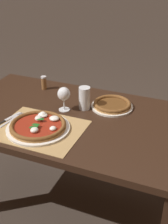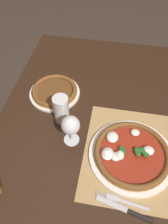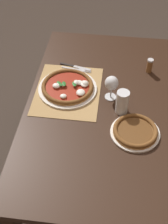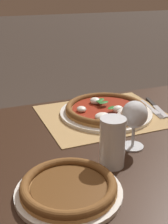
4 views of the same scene
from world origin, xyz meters
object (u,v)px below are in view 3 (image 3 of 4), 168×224
at_px(pizza_near, 68,87).
at_px(pepper_shaker, 150,66).
at_px(pizza_far, 135,131).
at_px(knife, 75,67).
at_px(fork, 77,69).
at_px(wine_glass, 112,84).
at_px(pint_glass, 122,103).

distance_m(pizza_near, pepper_shaker, 0.55).
bearing_deg(pizza_far, knife, -142.77).
bearing_deg(fork, knife, -158.52).
height_order(pizza_near, wine_glass, wine_glass).
bearing_deg(knife, pizza_far, 37.23).
height_order(pizza_far, knife, pizza_far).
relative_size(pint_glass, knife, 0.68).
xyz_separation_m(wine_glass, pint_glass, (0.11, 0.07, -0.04)).
relative_size(pizza_far, pepper_shaker, 2.74).
xyz_separation_m(wine_glass, knife, (-0.26, -0.25, -0.10)).
bearing_deg(pint_glass, pizza_near, -113.39).
height_order(pizza_near, pepper_shaker, pepper_shaker).
xyz_separation_m(pizza_near, pizza_far, (0.30, 0.41, -0.00)).
bearing_deg(knife, wine_glass, 44.08).
distance_m(pizza_far, wine_glass, 0.32).
relative_size(wine_glass, knife, 0.73).
bearing_deg(pizza_near, pint_glass, 66.61).
height_order(wine_glass, pint_glass, wine_glass).
relative_size(wine_glass, pint_glass, 1.07).
distance_m(pizza_near, pizza_far, 0.51).
height_order(pizza_near, knife, pizza_near).
bearing_deg(pizza_far, pint_glass, -153.10).
xyz_separation_m(pint_glass, knife, (-0.37, -0.32, -0.06)).
distance_m(pizza_far, fork, 0.63).
bearing_deg(pepper_shaker, wine_glass, -40.26).
bearing_deg(pint_glass, fork, -137.75).
relative_size(pizza_near, knife, 1.69).
height_order(fork, pepper_shaker, pepper_shaker).
relative_size(knife, pepper_shaker, 2.20).
bearing_deg(pint_glass, knife, -139.01).
distance_m(knife, pepper_shaker, 0.48).
distance_m(pint_glass, knife, 0.49).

